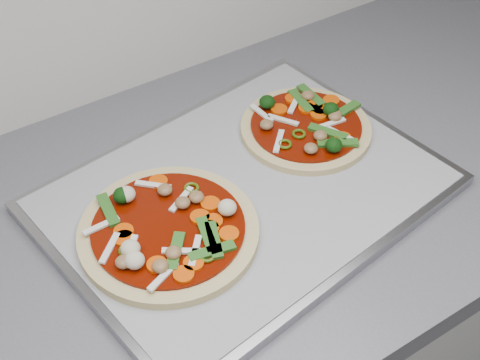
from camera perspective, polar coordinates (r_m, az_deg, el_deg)
countertop at (r=0.87m, az=-11.33°, el=-7.21°), size 3.60×0.60×0.04m
baking_tray at (r=0.90m, az=0.37°, el=-1.16°), size 0.56×0.45×0.02m
parchment at (r=0.90m, az=0.37°, el=-0.74°), size 0.53×0.42×0.00m
pizza_left at (r=0.84m, az=-6.17°, el=-4.30°), size 0.25×0.25×0.04m
pizza_right at (r=0.98m, az=5.75°, el=4.60°), size 0.23×0.23×0.03m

